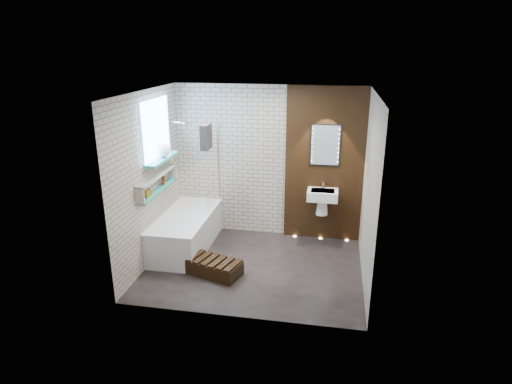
% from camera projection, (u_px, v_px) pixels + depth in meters
% --- Properties ---
extents(ground, '(3.20, 3.20, 0.00)m').
position_uv_depth(ground, '(254.00, 267.00, 6.60)').
color(ground, black).
rests_on(ground, ground).
extents(room_shell, '(3.24, 3.20, 2.60)m').
position_uv_depth(room_shell, '(254.00, 185.00, 6.18)').
color(room_shell, '#BBA995').
rests_on(room_shell, ground).
extents(walnut_panel, '(1.30, 0.06, 2.60)m').
position_uv_depth(walnut_panel, '(324.00, 165.00, 7.20)').
color(walnut_panel, black).
rests_on(walnut_panel, ground).
extents(clerestory_window, '(0.18, 1.00, 0.94)m').
position_uv_depth(clerestory_window, '(157.00, 135.00, 6.58)').
color(clerestory_window, '#7FADE0').
rests_on(clerestory_window, room_shell).
extents(display_niche, '(0.14, 1.30, 0.26)m').
position_uv_depth(display_niche, '(157.00, 183.00, 6.61)').
color(display_niche, teal).
rests_on(display_niche, room_shell).
extents(bathtub, '(0.79, 1.74, 0.70)m').
position_uv_depth(bathtub, '(186.00, 231.00, 7.13)').
color(bathtub, white).
rests_on(bathtub, ground).
extents(bath_screen, '(0.01, 0.78, 1.40)m').
position_uv_depth(bath_screen, '(212.00, 167.00, 7.16)').
color(bath_screen, white).
rests_on(bath_screen, bathtub).
extents(towel, '(0.11, 0.30, 0.39)m').
position_uv_depth(towel, '(206.00, 137.00, 6.71)').
color(towel, black).
rests_on(towel, bath_screen).
extents(shower_head, '(0.18, 0.18, 0.02)m').
position_uv_depth(shower_head, '(186.00, 122.00, 7.06)').
color(shower_head, silver).
rests_on(shower_head, room_shell).
extents(washbasin, '(0.50, 0.36, 0.58)m').
position_uv_depth(washbasin, '(322.00, 198.00, 7.18)').
color(washbasin, white).
rests_on(washbasin, walnut_panel).
extents(led_mirror, '(0.50, 0.02, 0.70)m').
position_uv_depth(led_mirror, '(325.00, 145.00, 7.05)').
color(led_mirror, black).
rests_on(led_mirror, walnut_panel).
extents(walnut_step, '(0.99, 0.66, 0.20)m').
position_uv_depth(walnut_step, '(211.00, 267.00, 6.39)').
color(walnut_step, black).
rests_on(walnut_step, ground).
extents(niche_bottles, '(0.06, 0.69, 0.13)m').
position_uv_depth(niche_bottles, '(153.00, 189.00, 6.46)').
color(niche_bottles, '#B1751B').
rests_on(niche_bottles, display_niche).
extents(sill_vases, '(0.21, 0.21, 0.21)m').
position_uv_depth(sill_vases, '(163.00, 150.00, 6.69)').
color(sill_vases, white).
rests_on(sill_vases, clerestory_window).
extents(floor_uplights, '(0.96, 0.06, 0.01)m').
position_uv_depth(floor_uplights, '(320.00, 238.00, 7.55)').
color(floor_uplights, '#FFD899').
rests_on(floor_uplights, ground).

